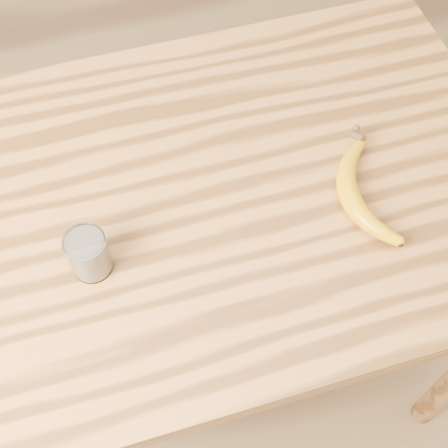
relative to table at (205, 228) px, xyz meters
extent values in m
plane|color=brown|center=(0.00, 0.00, -0.77)|extent=(4.00, 4.00, 0.00)
cube|color=#AD6B30|center=(0.00, 0.00, 0.11)|extent=(1.20, 0.80, 0.04)
cylinder|color=brown|center=(0.54, 0.34, -0.34)|extent=(0.06, 0.06, 0.86)
cylinder|color=white|center=(-0.22, -0.09, 0.17)|extent=(0.07, 0.07, 0.09)
torus|color=white|center=(-0.22, -0.09, 0.22)|extent=(0.07, 0.07, 0.00)
cylinder|color=beige|center=(-0.22, -0.09, 0.17)|extent=(0.06, 0.06, 0.08)
camera|label=1|loc=(-0.15, -0.63, 1.07)|focal=50.00mm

